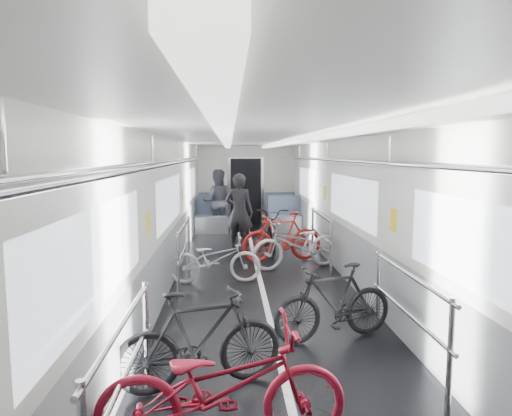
% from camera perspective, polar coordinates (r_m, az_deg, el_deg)
% --- Properties ---
extents(car_shell, '(3.02, 14.01, 2.41)m').
position_cam_1_polar(car_shell, '(9.20, -0.13, 0.41)').
color(car_shell, black).
rests_on(car_shell, ground).
extents(bike_left_near, '(1.86, 0.77, 0.95)m').
position_cam_1_polar(bike_left_near, '(3.54, -4.17, -21.41)').
color(bike_left_near, maroon).
rests_on(bike_left_near, floor).
extents(bike_left_mid, '(1.62, 0.81, 0.93)m').
position_cam_1_polar(bike_left_mid, '(4.36, -6.98, -15.98)').
color(bike_left_mid, black).
rests_on(bike_left_mid, floor).
extents(bike_left_far, '(1.57, 0.61, 0.81)m').
position_cam_1_polar(bike_left_far, '(7.69, -5.16, -6.34)').
color(bike_left_far, '#B7B7BC').
rests_on(bike_left_far, floor).
extents(bike_right_near, '(1.55, 0.81, 0.90)m').
position_cam_1_polar(bike_right_near, '(5.45, 9.71, -11.50)').
color(bike_right_near, black).
rests_on(bike_right_near, floor).
extents(bike_right_mid, '(1.88, 1.10, 0.93)m').
position_cam_1_polar(bike_right_mid, '(8.61, 5.18, -4.51)').
color(bike_right_mid, '#A0A0A4').
rests_on(bike_right_mid, floor).
extents(bike_right_far, '(1.71, 0.78, 0.99)m').
position_cam_1_polar(bike_right_far, '(9.16, 3.27, -3.61)').
color(bike_right_far, '#A01713').
rests_on(bike_right_far, floor).
extents(bike_aisle, '(0.69, 1.90, 1.00)m').
position_cam_1_polar(bike_aisle, '(10.11, 1.76, -2.62)').
color(bike_aisle, black).
rests_on(bike_aisle, floor).
extents(person_standing, '(0.72, 0.58, 1.73)m').
position_cam_1_polar(person_standing, '(10.12, -2.11, -0.52)').
color(person_standing, black).
rests_on(person_standing, floor).
extents(person_seated, '(0.85, 0.66, 1.73)m').
position_cam_1_polar(person_seated, '(12.47, -4.86, 0.87)').
color(person_seated, '#292930').
rests_on(person_seated, floor).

